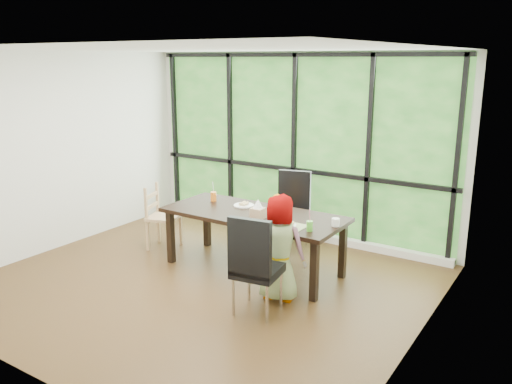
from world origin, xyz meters
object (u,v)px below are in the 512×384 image
at_px(chair_interior_leather, 258,264).
at_px(chair_end_beech, 164,217).
at_px(child_toddler, 277,225).
at_px(tissue_box, 258,213).
at_px(white_mug, 336,222).
at_px(plate_far, 244,205).
at_px(orange_cup, 214,196).
at_px(dining_table, 254,241).
at_px(chair_window_leather, 291,211).
at_px(child_older, 278,248).
at_px(plate_near, 287,225).
at_px(green_cup, 310,226).

height_order(chair_interior_leather, chair_end_beech, chair_interior_leather).
bearing_deg(child_toddler, tissue_box, -88.10).
relative_size(chair_end_beech, white_mug, 9.84).
bearing_deg(tissue_box, chair_end_beech, 174.87).
height_order(plate_far, tissue_box, tissue_box).
bearing_deg(orange_cup, plate_far, 1.95).
height_order(dining_table, chair_end_beech, chair_end_beech).
height_order(chair_window_leather, child_older, child_older).
relative_size(chair_end_beech, tissue_box, 6.02).
distance_m(plate_far, white_mug, 1.35).
distance_m(child_toddler, orange_cup, 0.94).
relative_size(chair_end_beech, child_older, 0.75).
xyz_separation_m(chair_window_leather, child_toddler, (-0.02, -0.34, -0.11)).
relative_size(chair_window_leather, child_older, 0.90).
bearing_deg(chair_end_beech, chair_interior_leather, -130.77).
relative_size(plate_near, tissue_box, 1.43).
bearing_deg(plate_far, child_toddler, 55.42).
relative_size(chair_interior_leather, plate_near, 5.06).
bearing_deg(chair_window_leather, green_cup, -67.62).
bearing_deg(child_older, plate_near, -88.62).
height_order(child_toddler, plate_near, child_toddler).
bearing_deg(child_toddler, dining_table, -101.10).
bearing_deg(tissue_box, green_cup, -6.59).
xyz_separation_m(child_older, orange_cup, (-1.42, 0.71, 0.21)).
xyz_separation_m(child_toddler, plate_far, (-0.27, -0.39, 0.33)).
relative_size(child_older, green_cup, 10.52).
xyz_separation_m(child_older, white_mug, (0.40, 0.60, 0.20)).
relative_size(chair_interior_leather, green_cup, 9.51).
bearing_deg(chair_end_beech, orange_cup, -93.56).
distance_m(green_cup, white_mug, 0.36).
bearing_deg(chair_interior_leather, plate_near, -94.39).
distance_m(dining_table, plate_near, 0.75).
relative_size(plate_far, tissue_box, 1.75).
distance_m(plate_far, tissue_box, 0.57).
height_order(chair_interior_leather, orange_cup, chair_interior_leather).
distance_m(chair_interior_leather, child_older, 0.40).
relative_size(child_toddler, green_cup, 7.51).
relative_size(chair_end_beech, green_cup, 7.92).
xyz_separation_m(child_toddler, plate_near, (0.61, -0.81, 0.33)).
xyz_separation_m(dining_table, chair_end_beech, (-1.49, -0.02, 0.08)).
height_order(dining_table, tissue_box, tissue_box).
distance_m(chair_end_beech, orange_cup, 0.85).
bearing_deg(plate_near, orange_cup, 163.55).
distance_m(chair_interior_leather, chair_end_beech, 2.33).
height_order(white_mug, tissue_box, tissue_box).
height_order(child_older, tissue_box, child_older).
bearing_deg(white_mug, orange_cup, 176.57).
relative_size(orange_cup, white_mug, 1.36).
relative_size(chair_interior_leather, tissue_box, 7.22).
height_order(plate_far, orange_cup, orange_cup).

